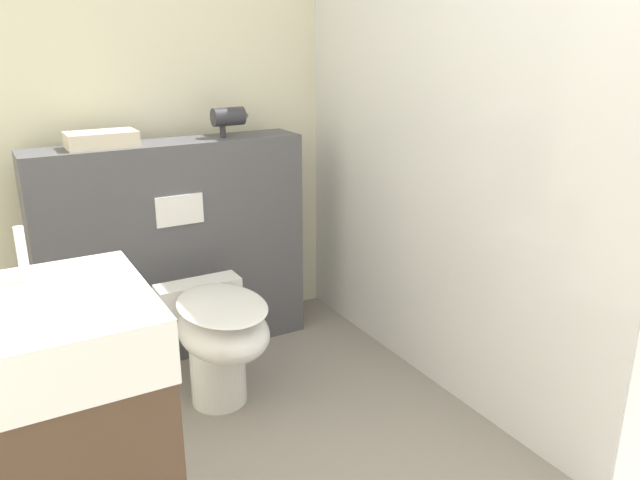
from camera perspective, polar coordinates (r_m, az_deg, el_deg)
name	(u,v)px	position (r m, az deg, el deg)	size (l,w,h in m)	color
wall_back	(223,90)	(3.30, -8.85, 13.37)	(8.00, 0.06, 2.50)	beige
partition_panel	(175,250)	(3.09, -13.11, -0.93)	(1.27, 0.25, 1.05)	#4C4C51
shower_glass	(435,147)	(2.69, 10.44, 8.37)	(0.04, 2.02, 2.14)	silver
toilet	(219,336)	(2.66, -9.24, -8.62)	(0.37, 0.60, 0.50)	white
sink_vanity	(60,473)	(1.79, -22.66, -19.06)	(0.51, 0.51, 1.08)	#473323
hair_drier	(230,117)	(3.05, -8.23, 11.07)	(0.18, 0.09, 0.14)	#2D2D33
folded_towel	(101,139)	(2.89, -19.35, 8.68)	(0.29, 0.17, 0.07)	beige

